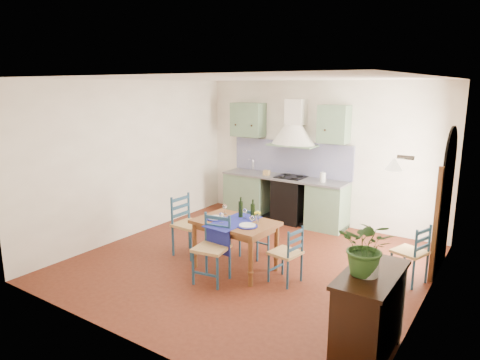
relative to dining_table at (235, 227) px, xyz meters
name	(u,v)px	position (x,y,z in m)	size (l,w,h in m)	color
floor	(250,262)	(0.06, 0.33, -0.67)	(5.00, 5.00, 0.00)	#43180E
back_wall	(292,170)	(-0.41, 2.62, 0.38)	(5.00, 0.96, 2.80)	white
right_wall	(434,199)	(2.56, 0.61, 0.67)	(0.26, 5.00, 2.80)	white
left_wall	(135,159)	(-2.44, 0.33, 0.73)	(0.04, 5.00, 2.80)	white
ceiling	(251,78)	(0.06, 0.33, 2.14)	(5.00, 5.00, 0.01)	white
dining_table	(235,227)	(0.00, 0.00, 0.00)	(1.23, 0.94, 1.07)	brown
chair_near	(213,248)	(-0.04, -0.50, -0.18)	(0.51, 0.51, 0.94)	navy
chair_far	(253,231)	(-0.04, 0.57, -0.23)	(0.40, 0.40, 0.83)	navy
chair_left	(188,225)	(-0.96, 0.05, -0.16)	(0.47, 0.47, 0.98)	navy
chair_right	(287,254)	(0.85, 0.03, -0.24)	(0.43, 0.43, 0.82)	navy
chair_spare	(412,253)	(2.29, 0.98, -0.22)	(0.50, 0.50, 0.85)	navy
sideboard	(369,312)	(2.32, -1.04, -0.16)	(0.50, 1.05, 0.94)	black
potted_plant	(367,247)	(2.29, -1.13, 0.55)	(0.51, 0.44, 0.57)	#2F5823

